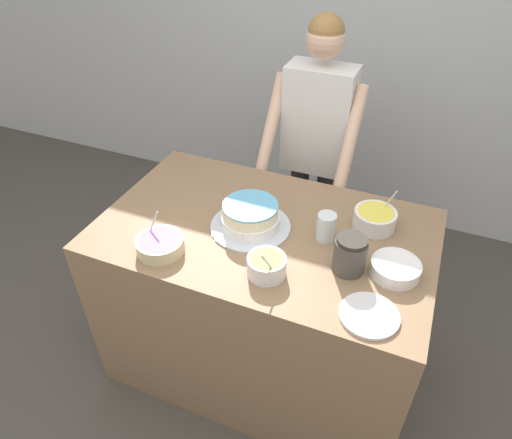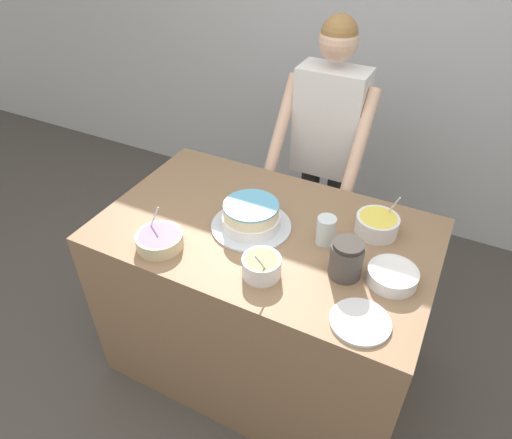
% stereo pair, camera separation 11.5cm
% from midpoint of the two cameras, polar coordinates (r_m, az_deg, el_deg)
% --- Properties ---
extents(ground_plane, '(14.00, 14.00, 0.00)m').
position_cam_midpoint_polar(ground_plane, '(2.41, -2.61, -24.37)').
color(ground_plane, '#4C4742').
extents(wall_back, '(10.00, 0.05, 2.60)m').
position_cam_midpoint_polar(wall_back, '(3.17, 16.23, 21.11)').
color(wall_back, silver).
rests_on(wall_back, ground_plane).
extents(counter, '(1.43, 0.88, 0.90)m').
position_cam_midpoint_polar(counter, '(2.27, 2.55, -10.14)').
color(counter, '#8C6B4C').
rests_on(counter, ground_plane).
extents(person_baker, '(0.49, 0.44, 1.60)m').
position_cam_midpoint_polar(person_baker, '(2.55, 10.26, 10.07)').
color(person_baker, '#2D2D38').
rests_on(person_baker, ground_plane).
extents(cake, '(0.35, 0.35, 0.12)m').
position_cam_midpoint_polar(cake, '(1.93, 1.09, 0.29)').
color(cake, silver).
rests_on(cake, counter).
extents(frosting_bowl_yellow, '(0.18, 0.18, 0.18)m').
position_cam_midpoint_polar(frosting_bowl_yellow, '(1.99, 16.51, -0.60)').
color(frosting_bowl_yellow, white).
rests_on(frosting_bowl_yellow, counter).
extents(frosting_bowl_olive, '(0.15, 0.15, 0.15)m').
position_cam_midpoint_polar(frosting_bowl_olive, '(1.72, 2.63, -5.85)').
color(frosting_bowl_olive, white).
rests_on(frosting_bowl_olive, counter).
extents(frosting_bowl_purple, '(0.19, 0.19, 0.14)m').
position_cam_midpoint_polar(frosting_bowl_purple, '(1.88, -10.27, -2.53)').
color(frosting_bowl_purple, beige).
rests_on(frosting_bowl_purple, counter).
extents(frosting_bowl_white, '(0.19, 0.19, 0.06)m').
position_cam_midpoint_polar(frosting_bowl_white, '(1.79, 18.49, -6.68)').
color(frosting_bowl_white, white).
rests_on(frosting_bowl_white, counter).
extents(drinking_glass, '(0.08, 0.08, 0.12)m').
position_cam_midpoint_polar(drinking_glass, '(1.88, 10.47, -1.39)').
color(drinking_glass, silver).
rests_on(drinking_glass, counter).
extents(ceramic_plate, '(0.21, 0.21, 0.01)m').
position_cam_midpoint_polar(ceramic_plate, '(1.64, 14.91, -12.30)').
color(ceramic_plate, silver).
rests_on(ceramic_plate, counter).
extents(stoneware_jar, '(0.12, 0.12, 0.15)m').
position_cam_midpoint_polar(stoneware_jar, '(1.74, 13.10, -4.90)').
color(stoneware_jar, '#4C4742').
rests_on(stoneware_jar, counter).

